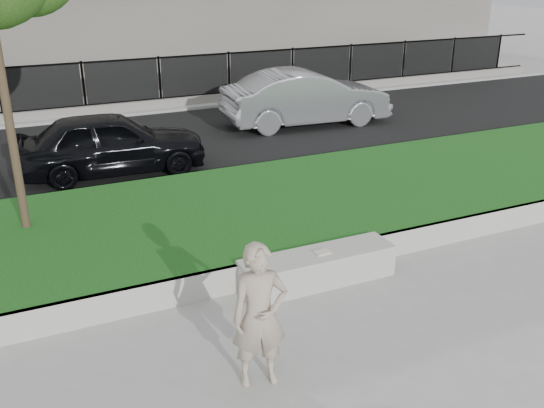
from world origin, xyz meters
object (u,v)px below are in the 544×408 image
man (260,316)px  car_dark (111,143)px  car_silver (306,98)px  stone_bench (318,268)px  book (322,252)px

man → car_dark: (-0.09, 7.51, -0.11)m
car_dark → car_silver: car_silver is taller
man → car_silver: size_ratio=0.36×
stone_bench → car_dark: car_dark is taller
man → car_silver: (5.49, 9.40, -0.03)m
stone_bench → car_dark: (-1.69, 5.87, 0.47)m
book → car_silver: (3.84, 7.78, 0.31)m
stone_bench → man: 2.36m
stone_bench → book: bearing=-21.0°
car_silver → stone_bench: bearing=157.5°
stone_bench → man: size_ratio=1.38×
book → stone_bench: bearing=154.9°
car_dark → car_silver: size_ratio=0.86×
car_dark → man: bearing=-176.4°
stone_bench → man: (-1.60, -1.63, 0.58)m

